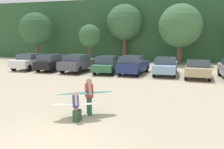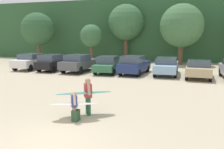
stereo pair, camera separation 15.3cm
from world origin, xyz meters
name	(u,v)px [view 1 (the left image)]	position (x,y,z in m)	size (l,w,h in m)	color
ground_plane	(51,143)	(0.00, 0.00, 0.00)	(120.00, 120.00, 0.00)	#C1B293
hillside_ridge	(157,31)	(0.00, 32.01, 4.16)	(108.00, 12.00, 8.31)	#2D5633
tree_ridge_back	(36,29)	(-15.24, 22.68, 4.24)	(4.43, 4.43, 6.48)	brown
tree_left	(90,36)	(-7.67, 23.15, 3.36)	(2.88, 2.88, 4.83)	brown
tree_center	(125,23)	(-3.61, 25.32, 5.08)	(4.71, 4.71, 7.47)	brown
tree_right	(180,26)	(3.49, 23.40, 4.52)	(5.02, 5.02, 7.05)	brown
parked_car_white	(30,61)	(-10.99, 14.78, 0.84)	(1.97, 4.23, 1.57)	white
parked_car_black	(52,62)	(-8.32, 14.52, 0.82)	(1.87, 4.11, 1.59)	black
parked_car_dark_gray	(78,63)	(-5.52, 14.54, 0.86)	(2.33, 4.72, 1.65)	#4C4F54
parked_car_forest_green	(107,64)	(-2.73, 14.75, 0.78)	(2.03, 4.71, 1.53)	#2D6642
parked_car_navy	(133,65)	(-0.26, 14.62, 0.83)	(2.26, 4.58, 1.66)	navy
parked_car_sky_blue	(166,65)	(2.51, 15.03, 0.81)	(1.89, 4.79, 1.50)	#84ADD1
parked_car_tan	(198,68)	(5.13, 14.09, 0.77)	(2.07, 4.22, 1.40)	tan
person_adult	(89,94)	(0.12, 2.98, 0.90)	(0.52, 0.73, 1.59)	#26593F
person_child	(76,104)	(-0.10, 2.08, 0.69)	(0.38, 0.51, 1.22)	#8C6B4C
surfboard_teal	(85,93)	(-0.01, 2.89, 0.96)	(2.40, 1.79, 0.17)	teal
surfboard_white	(75,104)	(-0.19, 2.22, 0.65)	(1.98, 1.19, 0.13)	white
backpack_dropped	(77,116)	(-0.03, 2.07, 0.22)	(0.24, 0.34, 0.45)	#2D4C33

